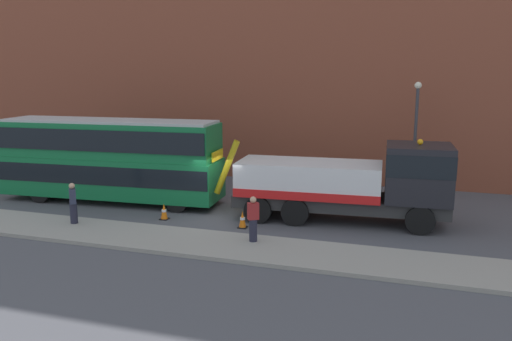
# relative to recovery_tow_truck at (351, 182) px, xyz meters

# --- Properties ---
(ground_plane) EXTENTS (120.00, 120.00, 0.00)m
(ground_plane) POSITION_rel_recovery_tow_truck_xyz_m (-5.59, -0.53, -1.76)
(ground_plane) COLOR #4C4C51
(near_kerb) EXTENTS (60.00, 2.80, 0.15)m
(near_kerb) POSITION_rel_recovery_tow_truck_xyz_m (-5.59, -4.73, -1.68)
(near_kerb) COLOR gray
(near_kerb) RESTS_ON ground_plane
(building_facade) EXTENTS (60.00, 1.50, 16.00)m
(building_facade) POSITION_rel_recovery_tow_truck_xyz_m (-5.59, 8.02, 6.31)
(building_facade) COLOR brown
(building_facade) RESTS_ON ground_plane
(recovery_tow_truck) EXTENTS (10.21, 3.18, 3.67)m
(recovery_tow_truck) POSITION_rel_recovery_tow_truck_xyz_m (0.00, 0.00, 0.00)
(recovery_tow_truck) COLOR #2D2D2D
(recovery_tow_truck) RESTS_ON ground_plane
(double_decker_bus) EXTENTS (11.15, 3.21, 4.06)m
(double_decker_bus) POSITION_rel_recovery_tow_truck_xyz_m (-11.69, -0.03, 0.47)
(double_decker_bus) COLOR #146B38
(double_decker_bus) RESTS_ON ground_plane
(pedestrian_onlooker) EXTENTS (0.45, 0.48, 1.71)m
(pedestrian_onlooker) POSITION_rel_recovery_tow_truck_xyz_m (-10.83, -4.18, -0.77)
(pedestrian_onlooker) COLOR #232333
(pedestrian_onlooker) RESTS_ON near_kerb
(pedestrian_bystander) EXTENTS (0.48, 0.43, 1.71)m
(pedestrian_bystander) POSITION_rel_recovery_tow_truck_xyz_m (-3.03, -4.12, -0.77)
(pedestrian_bystander) COLOR #232333
(pedestrian_bystander) RESTS_ON near_kerb
(traffic_cone_near_bus) EXTENTS (0.36, 0.36, 0.72)m
(traffic_cone_near_bus) POSITION_rel_recovery_tow_truck_xyz_m (-7.76, -2.10, -1.42)
(traffic_cone_near_bus) COLOR orange
(traffic_cone_near_bus) RESTS_ON ground_plane
(traffic_cone_midway) EXTENTS (0.36, 0.36, 0.72)m
(traffic_cone_midway) POSITION_rel_recovery_tow_truck_xyz_m (-4.10, -2.22, -1.42)
(traffic_cone_midway) COLOR orange
(traffic_cone_midway) RESTS_ON ground_plane
(street_lamp) EXTENTS (0.36, 0.36, 5.83)m
(street_lamp) POSITION_rel_recovery_tow_truck_xyz_m (2.47, 5.83, 1.71)
(street_lamp) COLOR #38383D
(street_lamp) RESTS_ON ground_plane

